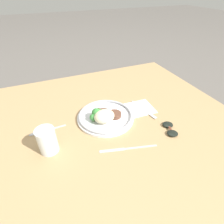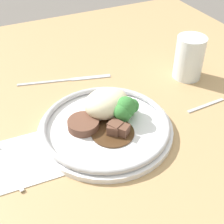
{
  "view_description": "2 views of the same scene",
  "coord_description": "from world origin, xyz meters",
  "px_view_note": "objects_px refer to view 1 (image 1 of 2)",
  "views": [
    {
      "loc": [
        0.24,
        0.55,
        0.57
      ],
      "look_at": [
        -0.01,
        -0.04,
        0.08
      ],
      "focal_mm": 28.0,
      "sensor_mm": 36.0,
      "label": 1
    },
    {
      "loc": [
        -0.17,
        -0.47,
        0.46
      ],
      "look_at": [
        0.04,
        -0.03,
        0.07
      ],
      "focal_mm": 50.0,
      "sensor_mm": 36.0,
      "label": 2
    }
  ],
  "objects_px": {
    "plate": "(105,116)",
    "knife": "(126,149)",
    "fork": "(146,111)",
    "spoon": "(40,132)",
    "juice_glass": "(48,141)",
    "sunglasses": "(170,129)"
  },
  "relations": [
    {
      "from": "knife",
      "to": "sunglasses",
      "type": "height_order",
      "value": "sunglasses"
    },
    {
      "from": "plate",
      "to": "fork",
      "type": "distance_m",
      "value": 0.21
    },
    {
      "from": "juice_glass",
      "to": "sunglasses",
      "type": "distance_m",
      "value": 0.5
    },
    {
      "from": "plate",
      "to": "sunglasses",
      "type": "xyz_separation_m",
      "value": [
        -0.23,
        0.18,
        -0.01
      ]
    },
    {
      "from": "fork",
      "to": "sunglasses",
      "type": "xyz_separation_m",
      "value": [
        -0.03,
        0.16,
        0.0
      ]
    },
    {
      "from": "sunglasses",
      "to": "knife",
      "type": "bearing_deg",
      "value": 22.95
    },
    {
      "from": "fork",
      "to": "knife",
      "type": "bearing_deg",
      "value": -58.81
    },
    {
      "from": "plate",
      "to": "fork",
      "type": "bearing_deg",
      "value": 173.88
    },
    {
      "from": "fork",
      "to": "knife",
      "type": "relative_size",
      "value": 0.8
    },
    {
      "from": "plate",
      "to": "knife",
      "type": "relative_size",
      "value": 1.19
    },
    {
      "from": "knife",
      "to": "spoon",
      "type": "xyz_separation_m",
      "value": [
        0.3,
        -0.22,
        0.0
      ]
    },
    {
      "from": "plate",
      "to": "juice_glass",
      "type": "height_order",
      "value": "juice_glass"
    },
    {
      "from": "plate",
      "to": "spoon",
      "type": "height_order",
      "value": "plate"
    },
    {
      "from": "fork",
      "to": "sunglasses",
      "type": "bearing_deg",
      "value": -2.09
    },
    {
      "from": "juice_glass",
      "to": "sunglasses",
      "type": "relative_size",
      "value": 0.98
    },
    {
      "from": "juice_glass",
      "to": "fork",
      "type": "distance_m",
      "value": 0.47
    },
    {
      "from": "sunglasses",
      "to": "juice_glass",
      "type": "bearing_deg",
      "value": 7.25
    },
    {
      "from": "knife",
      "to": "spoon",
      "type": "distance_m",
      "value": 0.37
    },
    {
      "from": "fork",
      "to": "spoon",
      "type": "bearing_deg",
      "value": -106.37
    },
    {
      "from": "knife",
      "to": "sunglasses",
      "type": "xyz_separation_m",
      "value": [
        -0.22,
        -0.02,
        0.01
      ]
    },
    {
      "from": "spoon",
      "to": "sunglasses",
      "type": "relative_size",
      "value": 1.47
    },
    {
      "from": "plate",
      "to": "knife",
      "type": "bearing_deg",
      "value": 93.42
    }
  ]
}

